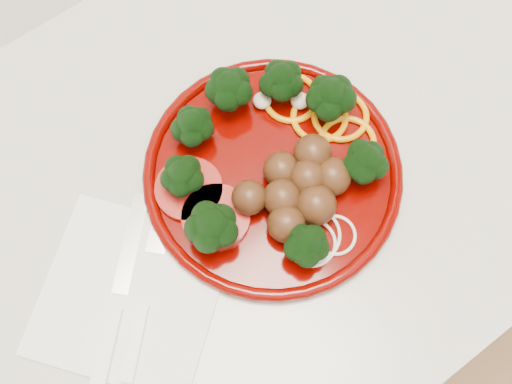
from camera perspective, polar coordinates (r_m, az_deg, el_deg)
counter at (r=1.14m, az=-12.03°, el=-14.33°), size 2.40×0.60×0.90m
plate at (r=0.69m, az=1.52°, el=2.23°), size 0.28×0.28×0.07m
napkin at (r=0.68m, az=-11.15°, el=-8.90°), size 0.25×0.25×0.00m
knife at (r=0.67m, az=-12.47°, el=-10.54°), size 0.16×0.16×0.01m
fork at (r=0.67m, az=-10.29°, el=-11.24°), size 0.14×0.14×0.01m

